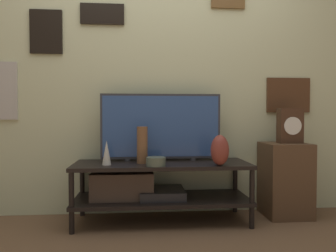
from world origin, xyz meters
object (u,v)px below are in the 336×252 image
(vase_tall_ceramic, at_px, (142,145))
(vase_urn_stoneware, at_px, (220,150))
(vase_slim_bronze, at_px, (107,153))
(vase_wide_bowl, at_px, (156,161))
(television, at_px, (160,126))
(mantel_clock, at_px, (290,126))

(vase_tall_ceramic, bearing_deg, vase_urn_stoneware, -16.20)
(vase_slim_bronze, height_order, vase_wide_bowl, vase_slim_bronze)
(vase_wide_bowl, bearing_deg, vase_urn_stoneware, -2.74)
(television, distance_m, vase_urn_stoneware, 0.56)
(television, relative_size, vase_urn_stoneware, 4.31)
(vase_slim_bronze, relative_size, vase_urn_stoneware, 0.80)
(mantel_clock, bearing_deg, vase_tall_ceramic, -176.30)
(vase_slim_bronze, bearing_deg, mantel_clock, 5.54)
(television, bearing_deg, vase_tall_ceramic, -139.89)
(vase_wide_bowl, distance_m, mantel_clock, 1.22)
(vase_slim_bronze, distance_m, vase_urn_stoneware, 0.87)
(television, height_order, vase_wide_bowl, television)
(television, height_order, vase_urn_stoneware, television)
(television, height_order, mantel_clock, television)
(mantel_clock, bearing_deg, vase_urn_stoneware, -159.42)
(vase_urn_stoneware, bearing_deg, vase_wide_bowl, 177.26)
(television, height_order, vase_slim_bronze, television)
(vase_slim_bronze, xyz_separation_m, vase_tall_ceramic, (0.28, 0.07, 0.05))
(television, xyz_separation_m, vase_tall_ceramic, (-0.15, -0.13, -0.14))
(vase_wide_bowl, distance_m, vase_tall_ceramic, 0.21)
(mantel_clock, bearing_deg, television, 177.50)
(vase_wide_bowl, xyz_separation_m, mantel_clock, (1.16, 0.23, 0.26))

